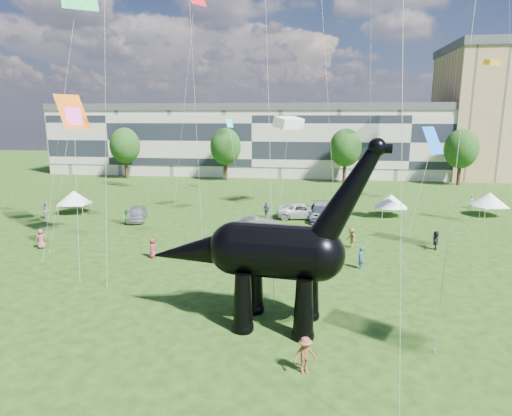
# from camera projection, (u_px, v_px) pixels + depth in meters

# --- Properties ---
(ground) EXTENTS (220.00, 220.00, 0.00)m
(ground) POSITION_uv_depth(u_px,v_px,m) (247.00, 343.00, 20.79)
(ground) COLOR #16330C
(ground) RESTS_ON ground
(terrace_row) EXTENTS (78.00, 11.00, 12.00)m
(terrace_row) POSITION_uv_depth(u_px,v_px,m) (256.00, 142.00, 80.66)
(terrace_row) COLOR beige
(terrace_row) RESTS_ON ground
(tree_far_left) EXTENTS (5.20, 5.20, 9.44)m
(tree_far_left) POSITION_uv_depth(u_px,v_px,m) (125.00, 143.00, 74.79)
(tree_far_left) COLOR #382314
(tree_far_left) RESTS_ON ground
(tree_mid_left) EXTENTS (5.20, 5.20, 9.44)m
(tree_mid_left) POSITION_uv_depth(u_px,v_px,m) (226.00, 144.00, 72.41)
(tree_mid_left) COLOR #382314
(tree_mid_left) RESTS_ON ground
(tree_mid_right) EXTENTS (5.20, 5.20, 9.44)m
(tree_mid_right) POSITION_uv_depth(u_px,v_px,m) (346.00, 145.00, 69.76)
(tree_mid_right) COLOR #382314
(tree_mid_right) RESTS_ON ground
(tree_far_right) EXTENTS (5.20, 5.20, 9.44)m
(tree_far_right) POSITION_uv_depth(u_px,v_px,m) (462.00, 146.00, 67.39)
(tree_far_right) COLOR #382314
(tree_far_right) RESTS_ON ground
(dinosaur_sculpture) EXTENTS (12.55, 3.83, 10.21)m
(dinosaur_sculpture) POSITION_uv_depth(u_px,v_px,m) (267.00, 254.00, 22.02)
(dinosaur_sculpture) COLOR black
(dinosaur_sculpture) RESTS_ON ground
(car_silver) EXTENTS (2.99, 4.89, 1.55)m
(car_silver) POSITION_uv_depth(u_px,v_px,m) (137.00, 213.00, 45.06)
(car_silver) COLOR silver
(car_silver) RESTS_ON ground
(car_grey) EXTENTS (4.47, 3.43, 1.41)m
(car_grey) POSITION_uv_depth(u_px,v_px,m) (259.00, 224.00, 40.80)
(car_grey) COLOR slate
(car_grey) RESTS_ON ground
(car_white) EXTENTS (5.85, 3.12, 1.56)m
(car_white) POSITION_uv_depth(u_px,v_px,m) (303.00, 211.00, 46.11)
(car_white) COLOR silver
(car_white) RESTS_ON ground
(car_dark) EXTENTS (2.46, 5.71, 1.64)m
(car_dark) POSITION_uv_depth(u_px,v_px,m) (320.00, 213.00, 45.29)
(car_dark) COLOR #595960
(car_dark) RESTS_ON ground
(gazebo_near) EXTENTS (3.93, 3.93, 2.43)m
(gazebo_near) POSITION_uv_depth(u_px,v_px,m) (391.00, 201.00, 46.98)
(gazebo_near) COLOR white
(gazebo_near) RESTS_ON ground
(gazebo_far) EXTENTS (4.57, 4.57, 2.60)m
(gazebo_far) POSITION_uv_depth(u_px,v_px,m) (490.00, 199.00, 47.18)
(gazebo_far) COLOR white
(gazebo_far) RESTS_ON ground
(gazebo_left) EXTENTS (4.24, 4.24, 2.59)m
(gazebo_left) POSITION_uv_depth(u_px,v_px,m) (74.00, 197.00, 48.39)
(gazebo_left) COLOR white
(gazebo_left) RESTS_ON ground
(visitors) EXTENTS (48.06, 37.41, 1.85)m
(visitors) POSITION_uv_depth(u_px,v_px,m) (236.00, 235.00, 36.59)
(visitors) COLOR teal
(visitors) RESTS_ON ground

